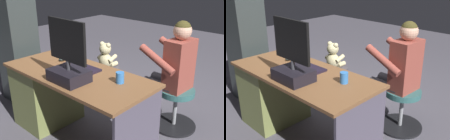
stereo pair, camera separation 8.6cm
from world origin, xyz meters
The scene contains 12 objects.
ground_plane centered at (0.00, 0.00, 0.00)m, with size 10.00×10.00×0.00m, color #4E4A54.
desk centered at (0.40, 0.43, 0.39)m, with size 1.54×0.68×0.73m.
monitor centered at (-0.10, 0.60, 0.88)m, with size 0.45×0.25×0.54m.
keyboard centered at (0.05, 0.31, 0.74)m, with size 0.42×0.14×0.02m, color black.
computer_mouse centered at (0.37, 0.31, 0.75)m, with size 0.06×0.10×0.04m, color #202724.
cup centered at (-0.46, 0.33, 0.78)m, with size 0.07×0.07×0.10m, color #3372BF.
tv_remote centered at (0.17, 0.52, 0.74)m, with size 0.04×0.15×0.02m, color black.
office_chair_teddy centered at (0.39, -0.37, 0.26)m, with size 0.48×0.48×0.45m.
teddy_bear centered at (0.39, -0.38, 0.60)m, with size 0.23×0.24×0.34m.
visitor_chair centered at (-0.61, -0.42, 0.26)m, with size 0.48×0.48×0.45m.
person centered at (-0.53, -0.41, 0.69)m, with size 0.52×0.49×1.18m.
equipment_rack centered at (1.23, 0.34, 0.67)m, with size 0.44×0.36×1.35m, color #2C3332.
Camera 1 is at (-1.82, 1.93, 1.67)m, focal length 42.76 mm.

